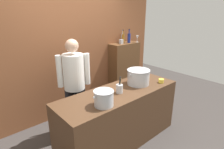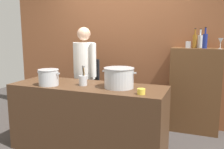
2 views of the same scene
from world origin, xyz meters
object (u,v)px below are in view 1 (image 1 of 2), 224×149
object	(u,v)px
wine_bottle_cobalt	(129,38)
wine_bottle_amber	(123,38)
spice_tin_silver	(121,42)
butter_jar	(161,81)
wine_glass_short	(137,37)
utensil_crock	(119,88)
wine_bottle_clear	(123,38)
stockpot_small	(104,98)
stockpot_large	(138,77)
chef	(74,81)

from	to	relation	value
wine_bottle_cobalt	wine_bottle_amber	size ratio (longest dim) A/B	1.06
wine_bottle_cobalt	spice_tin_silver	size ratio (longest dim) A/B	3.12
spice_tin_silver	butter_jar	bearing A→B (deg)	-105.42
butter_jar	wine_glass_short	xyz separation A→B (m)	(0.83, 1.30, 0.52)
utensil_crock	wine_bottle_cobalt	distance (m)	1.92
wine_bottle_clear	stockpot_small	bearing A→B (deg)	-140.41
stockpot_large	butter_jar	distance (m)	0.42
wine_bottle_amber	butter_jar	bearing A→B (deg)	-108.55
utensil_crock	butter_jar	world-z (taller)	utensil_crock
spice_tin_silver	wine_bottle_cobalt	bearing A→B (deg)	-3.50
stockpot_large	wine_bottle_amber	xyz separation A→B (m)	(0.81, 1.19, 0.43)
stockpot_small	utensil_crock	xyz separation A→B (m)	(0.42, 0.15, -0.03)
stockpot_large	wine_bottle_clear	xyz separation A→B (m)	(0.89, 1.28, 0.42)
wine_bottle_clear	spice_tin_silver	xyz separation A→B (m)	(-0.17, -0.12, -0.06)
stockpot_large	wine_bottle_amber	size ratio (longest dim) A/B	1.46
stockpot_small	utensil_crock	bearing A→B (deg)	19.49
wine_bottle_amber	wine_glass_short	distance (m)	0.38
wine_bottle_clear	wine_glass_short	size ratio (longest dim) A/B	1.86
butter_jar	wine_bottle_clear	size ratio (longest dim) A/B	0.31
wine_bottle_amber	wine_glass_short	world-z (taller)	wine_bottle_amber
chef	spice_tin_silver	bearing A→B (deg)	-138.29
wine_bottle_cobalt	stockpot_small	bearing A→B (deg)	-144.24
wine_bottle_cobalt	butter_jar	bearing A→B (deg)	-114.37
butter_jar	wine_glass_short	bearing A→B (deg)	57.35
butter_jar	wine_bottle_cobalt	bearing A→B (deg)	65.63
wine_bottle_amber	spice_tin_silver	world-z (taller)	wine_bottle_amber
wine_bottle_clear	stockpot_large	bearing A→B (deg)	-124.67
chef	wine_bottle_cobalt	distance (m)	1.91
utensil_crock	spice_tin_silver	xyz separation A→B (m)	(1.20, 1.20, 0.42)
chef	stockpot_large	distance (m)	1.06
stockpot_small	utensil_crock	size ratio (longest dim) A/B	1.24
stockpot_large	wine_glass_short	bearing A→B (deg)	42.56
wine_glass_short	wine_bottle_clear	bearing A→B (deg)	143.97
utensil_crock	wine_glass_short	distance (m)	2.05
stockpot_small	butter_jar	size ratio (longest dim) A/B	3.61
wine_bottle_cobalt	spice_tin_silver	xyz separation A→B (m)	(-0.24, 0.01, -0.07)
wine_glass_short	utensil_crock	bearing A→B (deg)	-145.78
stockpot_small	wine_bottle_amber	bearing A→B (deg)	38.91
stockpot_large	wine_glass_short	distance (m)	1.65
chef	spice_tin_silver	size ratio (longest dim) A/B	16.34
stockpot_large	wine_bottle_cobalt	distance (m)	1.55
stockpot_small	spice_tin_silver	size ratio (longest dim) A/B	3.21
wine_bottle_clear	wine_bottle_amber	xyz separation A→B (m)	(-0.07, -0.09, 0.00)
chef	spice_tin_silver	world-z (taller)	chef
chef	wine_glass_short	distance (m)	2.09
chef	stockpot_large	xyz separation A→B (m)	(0.82, -0.67, 0.06)
stockpot_large	butter_jar	bearing A→B (deg)	-32.99
wine_bottle_clear	utensil_crock	bearing A→B (deg)	-135.77
stockpot_small	wine_bottle_cobalt	xyz separation A→B (m)	(1.86, 1.34, 0.45)
chef	utensil_crock	size ratio (longest dim) A/B	6.33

